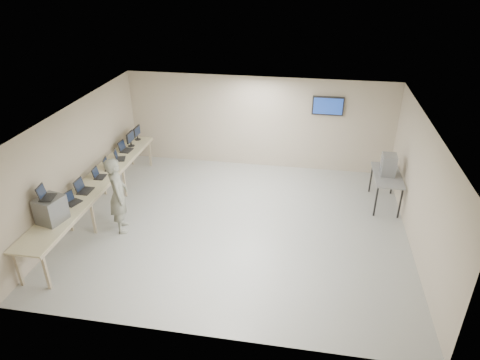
% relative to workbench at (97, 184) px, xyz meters
% --- Properties ---
extents(room, '(8.01, 7.01, 2.81)m').
position_rel_workbench_xyz_m(room, '(3.62, 0.06, 0.58)').
color(room, '#B8B9B2').
rests_on(room, ground).
extents(workbench, '(0.76, 6.00, 0.90)m').
position_rel_workbench_xyz_m(workbench, '(0.00, 0.00, 0.00)').
color(workbench, beige).
rests_on(workbench, ground).
extents(equipment_box, '(0.57, 0.62, 0.55)m').
position_rel_workbench_xyz_m(equipment_box, '(-0.06, -1.82, 0.35)').
color(equipment_box, slate).
rests_on(equipment_box, workbench).
extents(laptop_on_box, '(0.34, 0.38, 0.27)m').
position_rel_workbench_xyz_m(laptop_on_box, '(-0.12, -1.82, 0.70)').
color(laptop_on_box, black).
rests_on(laptop_on_box, equipment_box).
extents(laptop_0, '(0.38, 0.40, 0.27)m').
position_rel_workbench_xyz_m(laptop_0, '(-0.07, -1.08, 0.14)').
color(laptop_0, black).
rests_on(laptop_0, workbench).
extents(laptop_1, '(0.32, 0.39, 0.30)m').
position_rel_workbench_xyz_m(laptop_1, '(-0.07, -0.53, 0.15)').
color(laptop_1, black).
rests_on(laptop_1, workbench).
extents(laptop_2, '(0.29, 0.34, 0.25)m').
position_rel_workbench_xyz_m(laptop_2, '(-0.05, 0.21, 0.14)').
color(laptop_2, black).
rests_on(laptop_2, workbench).
extents(laptop_3, '(0.37, 0.41, 0.28)m').
position_rel_workbench_xyz_m(laptop_3, '(-0.00, 0.73, 0.15)').
color(laptop_3, black).
rests_on(laptop_3, workbench).
extents(laptop_4, '(0.37, 0.39, 0.26)m').
position_rel_workbench_xyz_m(laptop_4, '(0.00, 1.32, 0.14)').
color(laptop_4, black).
rests_on(laptop_4, workbench).
extents(laptop_5, '(0.32, 0.38, 0.29)m').
position_rel_workbench_xyz_m(laptop_5, '(-0.06, 1.89, 0.15)').
color(laptop_5, black).
rests_on(laptop_5, workbench).
extents(monitor_near, '(0.20, 0.44, 0.44)m').
position_rel_workbench_xyz_m(monitor_near, '(-0.01, 2.24, 0.34)').
color(monitor_near, black).
rests_on(monitor_near, workbench).
extents(monitor_far, '(0.19, 0.42, 0.42)m').
position_rel_workbench_xyz_m(monitor_far, '(-0.01, 2.75, 0.32)').
color(monitor_far, black).
rests_on(monitor_far, workbench).
extents(soldier, '(0.68, 0.81, 1.87)m').
position_rel_workbench_xyz_m(soldier, '(0.86, -0.63, 0.11)').
color(soldier, slate).
rests_on(soldier, ground).
extents(side_table, '(0.68, 1.47, 0.88)m').
position_rel_workbench_xyz_m(side_table, '(7.19, 1.65, -0.02)').
color(side_table, gray).
rests_on(side_table, ground).
extents(storage_bins, '(0.35, 0.39, 0.55)m').
position_rel_workbench_xyz_m(storage_bins, '(7.17, 1.65, 0.33)').
color(storage_bins, '#979A9D').
rests_on(storage_bins, side_table).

